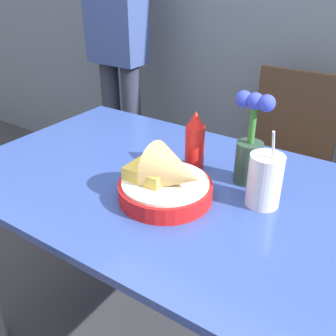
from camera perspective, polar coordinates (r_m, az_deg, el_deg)
The scene contains 7 objects.
dining_table at distance 1.21m, azimuth -0.55°, elevation -5.83°, with size 1.28×0.81×0.77m.
chair_far_window at distance 1.92m, azimuth 17.48°, elevation 2.24°, with size 0.40×0.40×0.93m.
food_basket at distance 1.03m, azimuth 0.05°, elevation -2.09°, with size 0.26×0.26×0.16m.
ketchup_bottle at distance 1.18m, azimuth 4.12°, elevation 4.06°, with size 0.06×0.06×0.19m.
drink_cup at distance 1.03m, azimuth 14.48°, elevation -2.08°, with size 0.09×0.09×0.23m.
flower_vase at distance 1.11m, azimuth 12.40°, elevation 3.46°, with size 0.11×0.08×0.28m.
person_standing at distance 2.22m, azimuth -7.83°, elevation 20.02°, with size 0.32×0.20×1.77m.
Camera 1 is at (0.56, -0.82, 1.34)m, focal length 40.00 mm.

